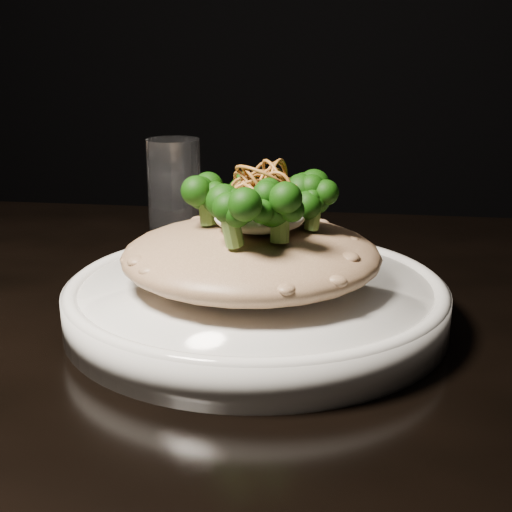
{
  "coord_description": "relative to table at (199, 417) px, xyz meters",
  "views": [
    {
      "loc": [
        0.12,
        -0.52,
        0.97
      ],
      "look_at": [
        0.05,
        0.02,
        0.81
      ],
      "focal_mm": 50.0,
      "sensor_mm": 36.0,
      "label": 1
    }
  ],
  "objects": [
    {
      "name": "drinking_glass",
      "position": [
        -0.09,
        0.28,
        0.14
      ],
      "size": [
        0.08,
        0.08,
        0.11
      ],
      "primitive_type": "cylinder",
      "rotation": [
        0.0,
        0.0,
        0.36
      ],
      "color": "white",
      "rests_on": "table"
    },
    {
      "name": "shallots",
      "position": [
        0.05,
        0.02,
        0.2
      ],
      "size": [
        0.05,
        0.05,
        0.03
      ],
      "primitive_type": null,
      "color": "brown",
      "rests_on": "cheese"
    },
    {
      "name": "cheese",
      "position": [
        0.05,
        0.01,
        0.17
      ],
      "size": [
        0.07,
        0.07,
        0.02
      ],
      "primitive_type": "ellipsoid",
      "color": "white",
      "rests_on": "risotto"
    },
    {
      "name": "risotto",
      "position": [
        0.04,
        0.02,
        0.14
      ],
      "size": [
        0.21,
        0.21,
        0.05
      ],
      "primitive_type": "ellipsoid",
      "color": "brown",
      "rests_on": "plate"
    },
    {
      "name": "plate",
      "position": [
        0.05,
        0.02,
        0.1
      ],
      "size": [
        0.3,
        0.3,
        0.03
      ],
      "primitive_type": "cylinder",
      "color": "white",
      "rests_on": "table"
    },
    {
      "name": "table",
      "position": [
        0.0,
        0.0,
        0.0
      ],
      "size": [
        1.1,
        0.8,
        0.75
      ],
      "color": "black",
      "rests_on": "ground"
    },
    {
      "name": "broccoli",
      "position": [
        0.05,
        0.01,
        0.19
      ],
      "size": [
        0.15,
        0.15,
        0.05
      ],
      "primitive_type": null,
      "color": "black",
      "rests_on": "risotto"
    }
  ]
}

